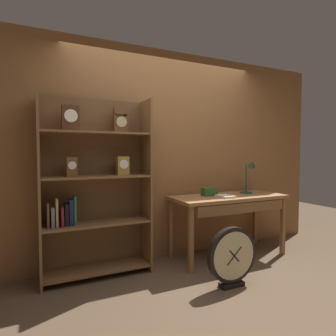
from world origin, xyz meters
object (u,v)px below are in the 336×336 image
bookshelf (94,186)px  toolbox_small (209,192)px  workbench (229,203)px  desk_lamp (250,175)px  open_repair_manual (225,196)px  round_clock_large (232,256)px

bookshelf → toolbox_small: size_ratio=9.92×
workbench → desk_lamp: 0.51m
open_repair_manual → round_clock_large: size_ratio=0.37×
round_clock_large → bookshelf: bearing=144.1°
workbench → round_clock_large: size_ratio=2.49×
open_repair_manual → round_clock_large: (-0.36, -0.60, -0.49)m
bookshelf → desk_lamp: bearing=-3.0°
workbench → toolbox_small: bearing=155.2°
desk_lamp → bookshelf: bearing=177.0°
bookshelf → open_repair_manual: size_ratio=8.67×
desk_lamp → open_repair_manual: bearing=-164.2°
toolbox_small → workbench: bearing=-24.8°
workbench → bookshelf: bearing=174.4°
toolbox_small → round_clock_large: bearing=-107.7°
workbench → desk_lamp: bearing=8.7°
bookshelf → open_repair_manual: bookshelf is taller
desk_lamp → round_clock_large: bearing=-139.1°
workbench → desk_lamp: (0.37, 0.06, 0.34)m
bookshelf → toolbox_small: 1.42m
open_repair_manual → desk_lamp: bearing=17.1°
desk_lamp → round_clock_large: desk_lamp is taller
open_repair_manual → round_clock_large: 0.85m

